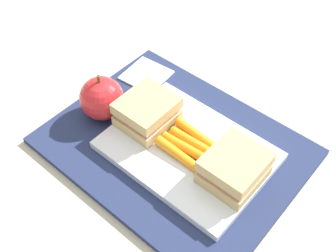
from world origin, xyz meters
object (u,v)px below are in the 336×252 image
object	(u,v)px
apple	(102,98)
paper_napkin	(146,75)
sandwich_half_right	(147,112)
sandwich_half_left	(234,168)
carrot_sticks_bundle	(188,144)
food_tray	(188,151)

from	to	relation	value
apple	paper_napkin	distance (m)	0.11
sandwich_half_right	paper_napkin	bearing A→B (deg)	-46.02
apple	paper_napkin	bearing A→B (deg)	-84.49
sandwich_half_right	apple	size ratio (longest dim) A/B	1.01
sandwich_half_left	sandwich_half_right	distance (m)	0.16
sandwich_half_left	apple	distance (m)	0.23
sandwich_half_left	sandwich_half_right	world-z (taller)	same
carrot_sticks_bundle	paper_napkin	size ratio (longest dim) A/B	1.13
sandwich_half_left	carrot_sticks_bundle	xyz separation A→B (m)	(0.08, -0.00, -0.01)
sandwich_half_right	sandwich_half_left	bearing A→B (deg)	180.00
paper_napkin	apple	bearing A→B (deg)	95.51
sandwich_half_left	sandwich_half_right	bearing A→B (deg)	0.00
food_tray	apple	size ratio (longest dim) A/B	2.91
food_tray	sandwich_half_left	size ratio (longest dim) A/B	2.88
paper_napkin	food_tray	bearing A→B (deg)	152.02
sandwich_half_right	paper_napkin	size ratio (longest dim) A/B	1.14
food_tray	carrot_sticks_bundle	xyz separation A→B (m)	(0.00, -0.00, 0.01)
paper_napkin	carrot_sticks_bundle	bearing A→B (deg)	152.01
sandwich_half_right	apple	bearing A→B (deg)	18.91
carrot_sticks_bundle	paper_napkin	distance (m)	0.18
food_tray	paper_napkin	distance (m)	0.18
food_tray	apple	world-z (taller)	apple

